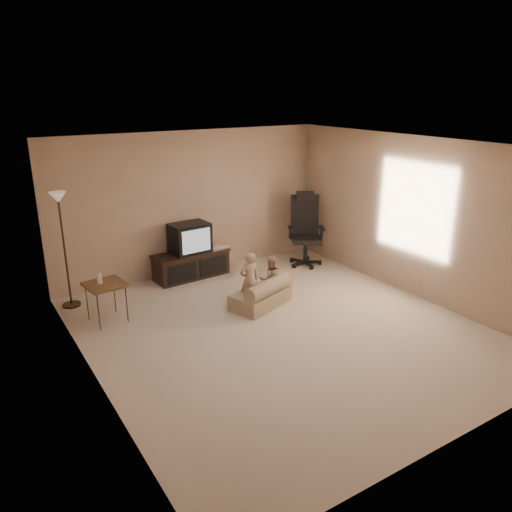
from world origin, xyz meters
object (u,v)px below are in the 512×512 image
(tv_stand, at_px, (191,255))
(child_sofa, at_px, (263,295))
(office_chair, at_px, (305,239))
(toddler_left, at_px, (249,280))
(side_table, at_px, (104,285))
(toddler_right, at_px, (270,279))
(floor_lamp, at_px, (61,224))

(tv_stand, xyz_separation_m, child_sofa, (0.37, -1.72, -0.22))
(office_chair, distance_m, child_sofa, 2.14)
(toddler_left, bearing_deg, office_chair, -145.40)
(tv_stand, distance_m, side_table, 2.01)
(office_chair, relative_size, toddler_right, 1.83)
(tv_stand, xyz_separation_m, side_table, (-1.77, -0.94, 0.15))
(tv_stand, bearing_deg, child_sofa, -81.63)
(tv_stand, relative_size, child_sofa, 1.31)
(toddler_right, bearing_deg, floor_lamp, -12.76)
(office_chair, relative_size, toddler_left, 1.55)
(child_sofa, height_order, toddler_left, toddler_left)
(tv_stand, distance_m, toddler_left, 1.64)
(side_table, relative_size, child_sofa, 0.73)
(side_table, distance_m, toddler_right, 2.45)
(side_table, bearing_deg, floor_lamp, 111.30)
(office_chair, bearing_deg, toddler_right, -113.92)
(side_table, distance_m, floor_lamp, 1.14)
(office_chair, bearing_deg, side_table, -143.35)
(floor_lamp, height_order, child_sofa, floor_lamp)
(side_table, height_order, toddler_right, side_table)
(side_table, bearing_deg, office_chair, 6.47)
(child_sofa, distance_m, toddler_left, 0.32)
(floor_lamp, relative_size, child_sofa, 1.67)
(tv_stand, xyz_separation_m, office_chair, (2.11, -0.50, 0.08))
(toddler_left, relative_size, toddler_right, 1.19)
(child_sofa, bearing_deg, side_table, 141.02)
(floor_lamp, bearing_deg, side_table, -68.70)
(tv_stand, relative_size, office_chair, 1.03)
(child_sofa, distance_m, toddler_right, 0.30)
(side_table, xyz_separation_m, toddler_left, (1.97, -0.69, -0.12))
(toddler_left, bearing_deg, tv_stand, -79.08)
(child_sofa, height_order, toddler_right, toddler_right)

